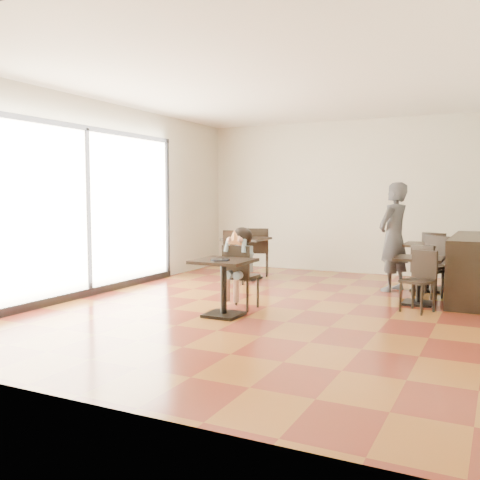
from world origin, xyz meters
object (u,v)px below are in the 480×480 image
Objects in this scene: child_table at (224,288)px; chair_left_b at (234,257)px; adult_patron at (394,237)px; cafe_table_mid at (419,281)px; cafe_table_left at (246,258)px; chair_back_b at (431,267)px; cafe_table_back at (427,267)px; chair_mid_b at (418,282)px; chair_mid_a at (428,272)px; child at (242,268)px; chair_back_a at (439,259)px; chair_left_a at (258,252)px; child_chair at (242,277)px.

child_table is 2.73m from chair_left_b.
cafe_table_mid is (0.57, -1.00, -0.57)m from adult_patron.
child_table is at bearing -69.88° from cafe_table_left.
child_table is 0.79× the size of chair_back_b.
cafe_table_back is at bearing 141.18° from adult_patron.
child_table is 2.72m from chair_mid_b.
cafe_table_mid is 0.73× the size of chair_back_b.
child is at bearing 62.99° from chair_mid_a.
chair_back_a is (3.45, 1.35, -0.00)m from chair_left_b.
adult_patron is 2.16× the size of chair_mid_b.
chair_mid_a is (0.06, 0.55, 0.07)m from cafe_table_mid.
chair_mid_a is (2.31, 1.99, -0.16)m from child.
chair_back_a is at bearing 13.10° from cafe_table_left.
chair_mid_a is at bearing -8.25° from cafe_table_left.
adult_patron is 1.90× the size of chair_left_b.
child_table is at bearing -8.28° from adult_patron.
chair_back_b is (0.65, -0.25, -0.44)m from adult_patron.
cafe_table_mid is (2.26, 1.99, -0.03)m from child_table.
chair_mid_a is at bearing 47.69° from child_table.
cafe_table_back is at bearing 51.10° from child.
adult_patron is at bearing -179.83° from chair_back_b.
chair_back_b is (2.34, 2.74, 0.10)m from child_table.
chair_mid_b is at bearing -38.22° from chair_left_b.
cafe_table_mid is 0.56m from chair_mid_b.
chair_mid_b is at bearing 126.70° from chair_left_a.
cafe_table_left is at bearing -163.70° from chair_back_b.
chair_back_b reaches higher than child_table.
adult_patron reaches higher than cafe_table_left.
child_table is 0.42× the size of adult_patron.
chair_left_a is 1.00× the size of chair_back_b.
cafe_table_mid is at bearing 106.48° from chair_mid_a.
cafe_table_left is 1.00× the size of cafe_table_back.
chair_left_a is (-3.42, 2.15, 0.06)m from chair_mid_b.
adult_patron reaches higher than child_chair.
chair_left_a is (-3.42, 1.05, 0.06)m from chair_mid_a.
chair_mid_b is at bearing 112.27° from chair_mid_a.
cafe_table_mid is at bearing -29.61° from chair_left_b.
cafe_table_left is at bearing 114.10° from child.
child reaches higher than chair_back_b.
adult_patron is at bearing -124.72° from child_chair.
child_chair is at bearing -65.90° from cafe_table_left.
chair_left_b is at bearing -60.12° from child_chair.
adult_patron is 1.16m from chair_back_a.
child_chair is 0.12m from child.
chair_left_b reaches higher than child_chair.
chair_left_a is 1.00× the size of chair_back_a.
chair_left_a reaches higher than child_chair.
chair_back_b reaches higher than cafe_table_mid.
chair_left_a is at bearing -69.88° from child_chair.
cafe_table_mid is at bearing 108.59° from chair_back_a.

